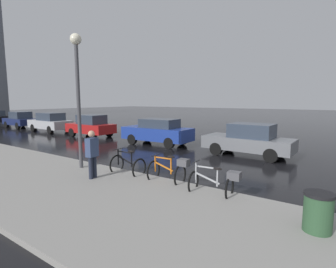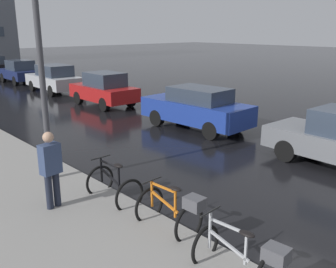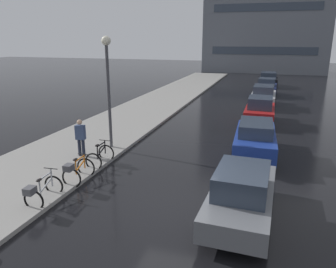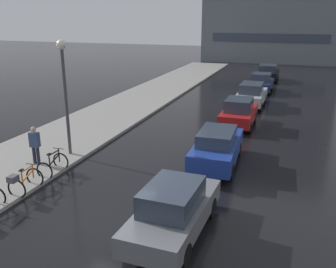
% 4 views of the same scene
% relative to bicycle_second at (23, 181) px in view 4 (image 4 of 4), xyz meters
% --- Properties ---
extents(ground_plane, '(140.00, 140.00, 0.00)m').
position_rel_bicycle_second_xyz_m(ground_plane, '(3.79, -0.87, -0.50)').
color(ground_plane, black).
extents(sidewalk_kerb, '(4.80, 60.00, 0.14)m').
position_rel_bicycle_second_xyz_m(sidewalk_kerb, '(-2.21, 9.13, -0.43)').
color(sidewalk_kerb, gray).
rests_on(sidewalk_kerb, ground).
extents(bicycle_second, '(0.80, 1.38, 0.98)m').
position_rel_bicycle_second_xyz_m(bicycle_second, '(0.00, 0.00, 0.00)').
color(bicycle_second, black).
rests_on(bicycle_second, ground).
extents(bicycle_third, '(0.75, 1.17, 0.98)m').
position_rel_bicycle_second_xyz_m(bicycle_third, '(-0.06, 1.82, -0.09)').
color(bicycle_third, black).
rests_on(bicycle_third, ground).
extents(car_grey, '(1.86, 4.33, 1.61)m').
position_rel_bicycle_second_xyz_m(car_grey, '(5.88, -0.69, 0.29)').
color(car_grey, slate).
rests_on(car_grey, ground).
extents(car_blue, '(1.88, 4.44, 1.60)m').
position_rel_bicycle_second_xyz_m(car_blue, '(5.94, 4.98, 0.32)').
color(car_blue, navy).
rests_on(car_blue, ground).
extents(car_red, '(1.74, 3.80, 1.65)m').
position_rel_bicycle_second_xyz_m(car_red, '(5.88, 11.19, 0.31)').
color(car_red, '#AD1919').
rests_on(car_red, ground).
extents(car_silver, '(1.85, 4.29, 1.64)m').
position_rel_bicycle_second_xyz_m(car_silver, '(5.91, 16.60, 0.32)').
color(car_silver, '#B2B5BA').
rests_on(car_silver, ground).
extents(car_navy, '(1.84, 3.80, 1.59)m').
position_rel_bicycle_second_xyz_m(car_navy, '(6.03, 22.02, 0.29)').
color(car_navy, navy).
rests_on(car_navy, ground).
extents(car_black, '(1.97, 4.02, 1.56)m').
position_rel_bicycle_second_xyz_m(car_black, '(6.07, 28.15, 0.30)').
color(car_black, black).
rests_on(car_black, ground).
extents(pedestrian, '(0.43, 0.29, 1.76)m').
position_rel_bicycle_second_xyz_m(pedestrian, '(-1.24, 2.31, 0.50)').
color(pedestrian, '#1E2333').
rests_on(pedestrian, ground).
extents(streetlamp, '(0.42, 0.42, 5.19)m').
position_rel_bicycle_second_xyz_m(streetlamp, '(-0.57, 3.81, 3.02)').
color(streetlamp, '#424247').
rests_on(streetlamp, ground).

